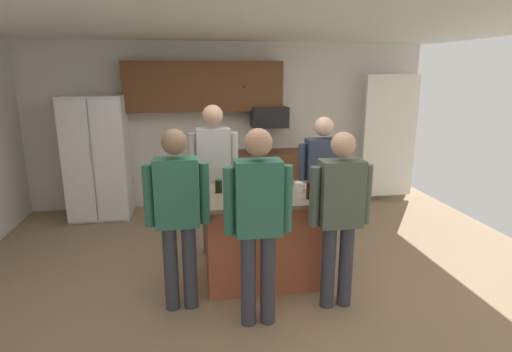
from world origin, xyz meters
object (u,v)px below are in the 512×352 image
at_px(kitchen_island, 261,236).
at_px(person_host_foreground, 178,209).
at_px(person_guest_left, 322,178).
at_px(person_guest_right, 340,210).
at_px(microwave_over_range, 269,117).
at_px(glass_short_whisky, 280,193).
at_px(glass_pilsner, 219,186).
at_px(tumbler_amber, 262,180).
at_px(serving_tray, 255,191).
at_px(refrigerator, 98,158).
at_px(person_elder_center, 258,216).
at_px(person_guest_by_door, 214,169).
at_px(glass_dark_ale, 309,191).
at_px(glass_stout_tall, 290,177).
at_px(mug_ceramic_white, 299,187).

bearing_deg(kitchen_island, person_host_foreground, -151.81).
distance_m(person_guest_left, person_guest_right, 1.11).
bearing_deg(microwave_over_range, glass_short_whisky, -98.69).
bearing_deg(person_host_foreground, kitchen_island, -0.00).
distance_m(glass_pilsner, tumbler_amber, 0.51).
distance_m(kitchen_island, person_host_foreground, 1.05).
relative_size(kitchen_island, serving_tray, 2.86).
relative_size(glass_pilsner, serving_tray, 0.30).
distance_m(refrigerator, person_elder_center, 3.64).
distance_m(microwave_over_range, person_host_foreground, 3.22).
distance_m(person_guest_by_door, tumbler_amber, 0.66).
bearing_deg(glass_dark_ale, serving_tray, 149.49).
distance_m(glass_short_whisky, glass_pilsner, 0.67).
distance_m(person_host_foreground, serving_tray, 0.90).
bearing_deg(person_elder_center, serving_tray, 4.22).
bearing_deg(person_guest_by_door, person_elder_center, -20.58).
relative_size(kitchen_island, glass_dark_ale, 7.66).
xyz_separation_m(kitchen_island, glass_pilsner, (-0.42, 0.10, 0.53)).
height_order(refrigerator, serving_tray, refrigerator).
xyz_separation_m(microwave_over_range, person_guest_left, (0.24, -1.97, -0.50)).
bearing_deg(microwave_over_range, glass_dark_ale, -92.57).
relative_size(refrigerator, serving_tray, 4.13).
height_order(person_guest_by_door, glass_stout_tall, person_guest_by_door).
height_order(tumbler_amber, serving_tray, tumbler_amber).
distance_m(person_host_foreground, person_guest_right, 1.44).
distance_m(refrigerator, glass_dark_ale, 3.58).
bearing_deg(refrigerator, kitchen_island, -48.58).
xyz_separation_m(microwave_over_range, person_guest_by_door, (-0.98, -1.72, -0.41)).
height_order(person_host_foreground, glass_dark_ale, person_host_foreground).
bearing_deg(tumbler_amber, person_guest_right, -58.77).
distance_m(microwave_over_range, person_elder_center, 3.33).
relative_size(person_guest_left, mug_ceramic_white, 13.29).
height_order(refrigerator, person_host_foreground, refrigerator).
height_order(person_elder_center, glass_dark_ale, person_elder_center).
bearing_deg(person_guest_right, mug_ceramic_white, -25.66).
height_order(kitchen_island, person_elder_center, person_elder_center).
xyz_separation_m(refrigerator, mug_ceramic_white, (2.44, -2.32, 0.08)).
xyz_separation_m(kitchen_island, person_guest_right, (0.61, -0.63, 0.47)).
bearing_deg(person_host_foreground, person_elder_center, -56.06).
height_order(person_guest_by_door, serving_tray, person_guest_by_door).
bearing_deg(glass_stout_tall, person_guest_left, 21.92).
relative_size(person_guest_left, person_elder_center, 0.97).
xyz_separation_m(person_host_foreground, mug_ceramic_white, (1.22, 0.44, 0.03)).
distance_m(microwave_over_range, tumbler_amber, 2.26).
xyz_separation_m(glass_stout_tall, tumbler_amber, (-0.31, -0.02, -0.01)).
height_order(microwave_over_range, serving_tray, microwave_over_range).
height_order(person_elder_center, mug_ceramic_white, person_elder_center).
bearing_deg(mug_ceramic_white, person_guest_right, -71.45).
height_order(person_host_foreground, glass_pilsner, person_host_foreground).
relative_size(glass_pilsner, glass_stout_tall, 0.77).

